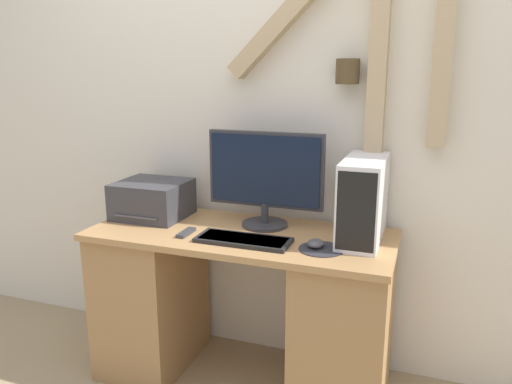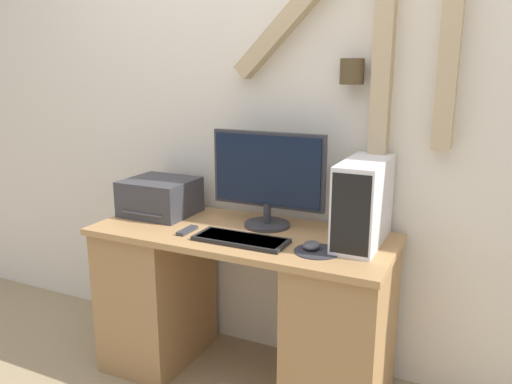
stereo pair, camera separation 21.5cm
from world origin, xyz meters
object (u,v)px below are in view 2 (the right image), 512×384
Objects in this scene: keyboard at (241,239)px; computer_tower at (363,202)px; monitor at (268,175)px; remote_control at (187,230)px; printer at (160,197)px; mouse at (311,245)px.

computer_tower is (0.48, 0.21, 0.17)m from keyboard.
keyboard is (-0.01, -0.25, -0.24)m from monitor.
monitor reaches higher than remote_control.
remote_control is (0.29, -0.20, -0.08)m from printer.
mouse is at bearing -36.54° from monitor.
monitor reaches higher than printer.
computer_tower is at bearing 0.54° from printer.
monitor is 0.44m from mouse.
keyboard is 3.20× the size of remote_control.
computer_tower is 0.81m from remote_control.
keyboard is at bearing -19.56° from printer.
monitor is 1.65× the size of printer.
remote_control is (-0.76, -0.21, -0.17)m from computer_tower.
monitor is 1.29× the size of computer_tower.
mouse is at bearing 2.17° from remote_control.
mouse reaches higher than remote_control.
mouse reaches higher than keyboard.
remote_control is at bearing -34.08° from printer.
monitor is 0.35m from keyboard.
computer_tower is 1.27× the size of printer.
monitor is 1.35× the size of keyboard.
monitor is 4.32× the size of remote_control.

